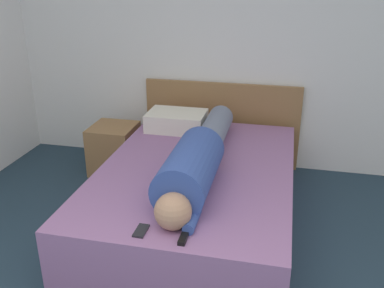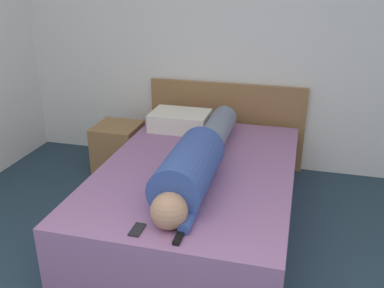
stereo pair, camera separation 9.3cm
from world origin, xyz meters
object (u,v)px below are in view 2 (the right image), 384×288
Objects in this scene: bed at (197,195)px; pillow_near_headboard at (180,121)px; person_lying at (198,159)px; cell_phone at (137,230)px; tv_remote at (179,236)px; nightstand at (118,148)px.

pillow_near_headboard reaches higher than bed.
person_lying is at bearing -75.59° from bed.
cell_phone is at bearing -82.23° from pillow_near_headboard.
person_lying is 0.77m from cell_phone.
person_lying reaches higher than tv_remote.
tv_remote is 0.26m from cell_phone.
pillow_near_headboard is 4.06× the size of cell_phone.
person_lying is 0.77m from tv_remote.
bed is 13.99× the size of tv_remote.
tv_remote is (1.12, -1.66, 0.26)m from nightstand.
tv_remote is at bearing -83.50° from person_lying.
tv_remote is (0.48, -1.67, -0.07)m from pillow_near_headboard.
pillow_near_headboard is 3.52× the size of tv_remote.
tv_remote is at bearing -2.16° from cell_phone.
bed is 16.14× the size of cell_phone.
nightstand is 1.88m from cell_phone.
person_lying reaches higher than cell_phone.
bed is at bearing -36.88° from nightstand.
nightstand is 0.26× the size of person_lying.
person_lying is at bearing 77.16° from cell_phone.
nightstand is 3.14× the size of tv_remote.
tv_remote is at bearing -82.04° from bed.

